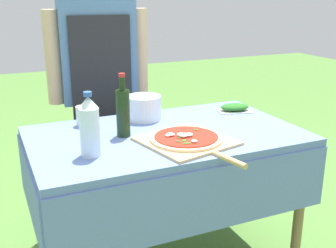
{
  "coord_description": "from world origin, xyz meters",
  "views": [
    {
      "loc": [
        -0.74,
        -1.68,
        1.38
      ],
      "look_at": [
        0.01,
        0.0,
        0.79
      ],
      "focal_mm": 45.0,
      "sensor_mm": 36.0,
      "label": 1
    }
  ],
  "objects_px": {
    "sauce_jar": "(84,117)",
    "person_cook": "(99,77)",
    "prep_table": "(166,153)",
    "herb_container": "(235,108)",
    "mixing_tub": "(144,108)",
    "pizza_on_peel": "(187,140)",
    "water_bottle": "(89,126)",
    "oil_bottle": "(123,112)"
  },
  "relations": [
    {
      "from": "person_cook",
      "to": "herb_container",
      "type": "distance_m",
      "value": 0.79
    },
    {
      "from": "sauce_jar",
      "to": "pizza_on_peel",
      "type": "bearing_deg",
      "value": -50.85
    },
    {
      "from": "pizza_on_peel",
      "to": "oil_bottle",
      "type": "xyz_separation_m",
      "value": [
        -0.22,
        0.2,
        0.1
      ]
    },
    {
      "from": "prep_table",
      "to": "pizza_on_peel",
      "type": "height_order",
      "value": "pizza_on_peel"
    },
    {
      "from": "herb_container",
      "to": "person_cook",
      "type": "bearing_deg",
      "value": 142.73
    },
    {
      "from": "person_cook",
      "to": "mixing_tub",
      "type": "relative_size",
      "value": 8.68
    },
    {
      "from": "water_bottle",
      "to": "herb_container",
      "type": "relative_size",
      "value": 1.27
    },
    {
      "from": "mixing_tub",
      "to": "sauce_jar",
      "type": "height_order",
      "value": "mixing_tub"
    },
    {
      "from": "prep_table",
      "to": "herb_container",
      "type": "bearing_deg",
      "value": 19.78
    },
    {
      "from": "person_cook",
      "to": "mixing_tub",
      "type": "bearing_deg",
      "value": 112.11
    },
    {
      "from": "oil_bottle",
      "to": "mixing_tub",
      "type": "height_order",
      "value": "oil_bottle"
    },
    {
      "from": "prep_table",
      "to": "pizza_on_peel",
      "type": "relative_size",
      "value": 2.27
    },
    {
      "from": "oil_bottle",
      "to": "sauce_jar",
      "type": "distance_m",
      "value": 0.27
    },
    {
      "from": "oil_bottle",
      "to": "herb_container",
      "type": "bearing_deg",
      "value": 11.54
    },
    {
      "from": "prep_table",
      "to": "oil_bottle",
      "type": "distance_m",
      "value": 0.29
    },
    {
      "from": "prep_table",
      "to": "mixing_tub",
      "type": "relative_size",
      "value": 7.07
    },
    {
      "from": "prep_table",
      "to": "mixing_tub",
      "type": "distance_m",
      "value": 0.29
    },
    {
      "from": "person_cook",
      "to": "water_bottle",
      "type": "bearing_deg",
      "value": 77.98
    },
    {
      "from": "pizza_on_peel",
      "to": "person_cook",
      "type": "bearing_deg",
      "value": 88.53
    },
    {
      "from": "pizza_on_peel",
      "to": "oil_bottle",
      "type": "height_order",
      "value": "oil_bottle"
    },
    {
      "from": "pizza_on_peel",
      "to": "water_bottle",
      "type": "bearing_deg",
      "value": 163.54
    },
    {
      "from": "oil_bottle",
      "to": "water_bottle",
      "type": "xyz_separation_m",
      "value": [
        -0.19,
        -0.17,
        0.01
      ]
    },
    {
      "from": "person_cook",
      "to": "prep_table",
      "type": "bearing_deg",
      "value": 107.59
    },
    {
      "from": "prep_table",
      "to": "water_bottle",
      "type": "bearing_deg",
      "value": -160.3
    },
    {
      "from": "herb_container",
      "to": "sauce_jar",
      "type": "height_order",
      "value": "sauce_jar"
    },
    {
      "from": "person_cook",
      "to": "oil_bottle",
      "type": "distance_m",
      "value": 0.61
    },
    {
      "from": "water_bottle",
      "to": "pizza_on_peel",
      "type": "bearing_deg",
      "value": -3.55
    },
    {
      "from": "mixing_tub",
      "to": "sauce_jar",
      "type": "xyz_separation_m",
      "value": [
        -0.3,
        0.02,
        -0.02
      ]
    },
    {
      "from": "mixing_tub",
      "to": "sauce_jar",
      "type": "bearing_deg",
      "value": 175.66
    },
    {
      "from": "oil_bottle",
      "to": "water_bottle",
      "type": "height_order",
      "value": "oil_bottle"
    },
    {
      "from": "person_cook",
      "to": "pizza_on_peel",
      "type": "bearing_deg",
      "value": 107.2
    },
    {
      "from": "herb_container",
      "to": "mixing_tub",
      "type": "height_order",
      "value": "mixing_tub"
    },
    {
      "from": "pizza_on_peel",
      "to": "water_bottle",
      "type": "xyz_separation_m",
      "value": [
        -0.41,
        0.03,
        0.11
      ]
    },
    {
      "from": "prep_table",
      "to": "pizza_on_peel",
      "type": "distance_m",
      "value": 0.2
    },
    {
      "from": "pizza_on_peel",
      "to": "herb_container",
      "type": "bearing_deg",
      "value": 23.69
    },
    {
      "from": "prep_table",
      "to": "oil_bottle",
      "type": "height_order",
      "value": "oil_bottle"
    },
    {
      "from": "person_cook",
      "to": "mixing_tub",
      "type": "distance_m",
      "value": 0.43
    },
    {
      "from": "pizza_on_peel",
      "to": "mixing_tub",
      "type": "height_order",
      "value": "mixing_tub"
    },
    {
      "from": "sauce_jar",
      "to": "person_cook",
      "type": "bearing_deg",
      "value": 64.31
    },
    {
      "from": "pizza_on_peel",
      "to": "water_bottle",
      "type": "relative_size",
      "value": 2.12
    },
    {
      "from": "water_bottle",
      "to": "sauce_jar",
      "type": "xyz_separation_m",
      "value": [
        0.07,
        0.4,
        -0.08
      ]
    },
    {
      "from": "water_bottle",
      "to": "person_cook",
      "type": "bearing_deg",
      "value": 72.22
    }
  ]
}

